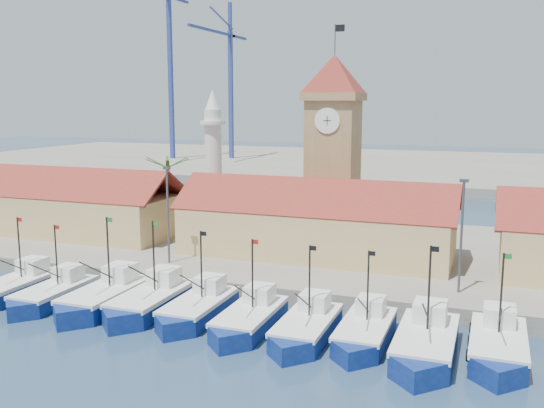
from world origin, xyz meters
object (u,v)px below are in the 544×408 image
at_px(boat_5, 248,321).
at_px(clock_tower, 333,144).
at_px(minaret, 213,159).
at_px(boat_0, 15,288).

bearing_deg(boat_5, clock_tower, 90.08).
bearing_deg(minaret, boat_5, -59.67).
bearing_deg(boat_0, boat_5, -0.77).
relative_size(boat_0, clock_tower, 0.41).
relative_size(boat_0, boat_5, 1.02).
bearing_deg(minaret, clock_tower, -7.61).
distance_m(boat_0, boat_5, 21.64).
height_order(clock_tower, minaret, clock_tower).
height_order(boat_0, clock_tower, clock_tower).
height_order(boat_0, boat_5, boat_0).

